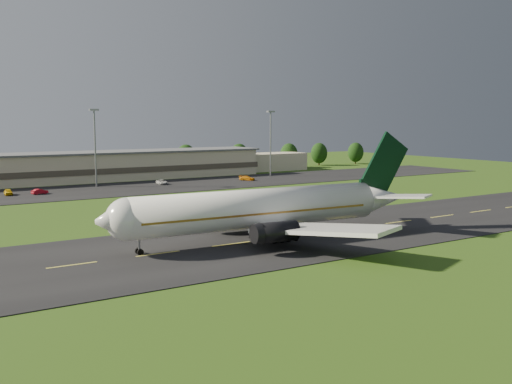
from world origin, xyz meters
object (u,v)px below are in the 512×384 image
service_vehicle_d (247,178)px  service_vehicle_b (40,191)px  airliner (263,209)px  light_mast_centre (95,138)px  service_vehicle_a (8,192)px  terminal (84,167)px  service_vehicle_c (162,182)px  light_mast_east (271,135)px

service_vehicle_d → service_vehicle_b: bearing=143.0°
airliner → light_mast_centre: light_mast_centre is taller
service_vehicle_d → service_vehicle_a: bearing=141.2°
terminal → service_vehicle_d: (40.20, -24.04, -3.22)m
light_mast_centre → service_vehicle_b: size_ratio=5.35×
service_vehicle_a → service_vehicle_c: service_vehicle_a is taller
airliner → terminal: 96.25m
terminal → service_vehicle_c: 25.65m
light_mast_east → service_vehicle_b: 72.44m
terminal → service_vehicle_a: terminal is taller
terminal → light_mast_east: size_ratio=7.13×
terminal → light_mast_east: 56.67m
terminal → service_vehicle_b: 30.20m
service_vehicle_b → service_vehicle_d: size_ratio=0.82×
terminal → service_vehicle_a: (-23.93, -22.51, -3.17)m
light_mast_centre → service_vehicle_c: size_ratio=4.45×
terminal → service_vehicle_c: terminal is taller
light_mast_east → service_vehicle_c: light_mast_east is taller
service_vehicle_a → service_vehicle_c: (39.19, 2.16, -0.09)m
terminal → service_vehicle_c: bearing=-53.1°
airliner → light_mast_east: bearing=59.3°
light_mast_centre → service_vehicle_a: 26.25m
light_mast_east → airliner: bearing=-124.4°
light_mast_centre → light_mast_east: 55.00m
light_mast_centre → airliner: bearing=-89.8°
airliner → service_vehicle_c: airliner is taller
light_mast_centre → light_mast_east: (55.00, 0.00, 0.00)m
airliner → light_mast_east: light_mast_east is taller
terminal → service_vehicle_a: bearing=-136.7°
service_vehicle_b → service_vehicle_d: 57.55m
service_vehicle_c → service_vehicle_d: bearing=-5.1°
light_mast_centre → service_vehicle_c: (16.66, -4.17, -12.00)m
service_vehicle_b → service_vehicle_d: bearing=-108.3°
service_vehicle_c → light_mast_east: bearing=9.5°
service_vehicle_b → light_mast_east: bearing=-102.1°
airliner → service_vehicle_c: bearing=81.4°
airliner → service_vehicle_d: bearing=63.9°
service_vehicle_d → light_mast_centre: bearing=131.9°
terminal → service_vehicle_d: bearing=-30.9°
light_mast_centre → light_mast_east: same height
terminal → light_mast_centre: bearing=-95.0°
airliner → service_vehicle_a: 77.25m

